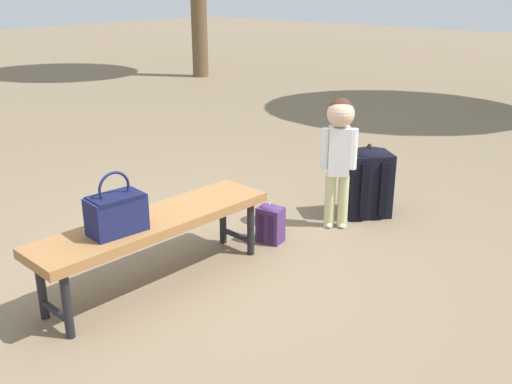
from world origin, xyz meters
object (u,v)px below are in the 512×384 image
Objects in this scene: handbag at (116,212)px; child_standing at (339,143)px; park_bench at (155,226)px; backpack_small at (271,222)px; backpack_large at (367,180)px.

child_standing is at bearing -10.92° from handbag.
handbag is (-0.28, -0.01, 0.18)m from park_bench.
child_standing is at bearing -20.89° from backpack_small.
backpack_small is at bearing 159.11° from child_standing.
park_bench is 1.56m from child_standing.
park_bench is at bearing 2.50° from handbag.
park_bench is 0.99m from backpack_small.
child_standing is (1.50, -0.36, 0.28)m from park_bench.
park_bench reaches higher than backpack_small.
park_bench is at bearing 167.57° from backpack_large.
handbag reaches higher than backpack_small.
backpack_large reaches higher than backpack_small.
child_standing is at bearing -13.37° from park_bench.
backpack_small is (-0.91, 0.26, -0.15)m from backpack_large.
handbag is 1.31m from backpack_small.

